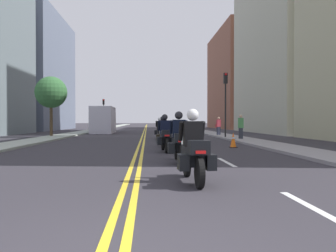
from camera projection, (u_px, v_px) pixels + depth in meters
The scene contains 21 objects.
ground_plane at pixel (145, 130), 51.14m from camera, with size 264.00×264.00×0.00m, color #2E2B32.
sidewalk_left at pixel (98, 129), 50.74m from camera, with size 2.05×144.00×0.12m, color #9DA59A.
sidewalk_right at pixel (192, 129), 51.53m from camera, with size 2.05×144.00×0.12m, color gray.
centreline_yellow_inner at pixel (144, 130), 51.13m from camera, with size 0.12×132.00×0.01m, color yellow.
centreline_yellow_outer at pixel (146, 130), 51.15m from camera, with size 0.12×132.00×0.01m, color yellow.
lane_dashes_white at pixel (175, 135), 32.34m from camera, with size 0.14×56.40×0.01m.
building_left_2 at pixel (32, 73), 51.26m from camera, with size 8.69×18.76×16.53m.
building_right_2 at pixel (236, 80), 60.07m from camera, with size 6.59×19.50×16.49m.
motorcycle_0 at pixel (194, 152), 7.58m from camera, with size 0.78×2.15×1.60m.
motorcycle_1 at pixel (179, 142), 11.26m from camera, with size 0.76×2.22×1.65m.
motorcycle_2 at pixel (165, 136), 15.11m from camera, with size 0.78×2.25×1.63m.
motorcycle_3 at pixel (163, 134), 18.31m from camera, with size 0.78×2.25×1.58m.
motorcycle_4 at pixel (165, 132), 22.54m from camera, with size 0.78×2.17×1.57m.
motorcycle_5 at pixel (160, 130), 25.92m from camera, with size 0.77×2.26×1.58m.
traffic_cone_0 at pixel (233, 140), 17.51m from camera, with size 0.38×0.38×0.77m.
traffic_light_near at pixel (225, 93), 26.39m from camera, with size 0.28×0.38×4.92m.
traffic_light_far at pixel (104, 108), 52.22m from camera, with size 0.28×0.38×4.54m.
pedestrian_1 at pixel (241, 127), 23.85m from camera, with size 0.39×0.28×1.75m.
pedestrian_2 at pixel (218, 126), 30.25m from camera, with size 0.51×0.31×1.67m.
street_tree_0 at pixel (51, 92), 28.29m from camera, with size 2.54×2.54×4.90m.
parked_truck at pixel (104, 121), 38.06m from camera, with size 2.20×6.50×2.80m.
Camera 1 is at (0.36, -3.23, 1.35)m, focal length 37.62 mm.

